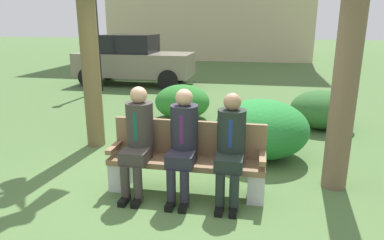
{
  "coord_description": "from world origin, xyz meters",
  "views": [
    {
      "loc": [
        1.07,
        -4.02,
        2.11
      ],
      "look_at": [
        0.23,
        0.35,
        0.85
      ],
      "focal_mm": 32.76,
      "sensor_mm": 36.0,
      "label": 1
    }
  ],
  "objects": [
    {
      "name": "shrub_mid_lawn",
      "position": [
        2.35,
        3.22,
        0.39
      ],
      "size": [
        1.24,
        1.14,
        0.77
      ],
      "primitive_type": "ellipsoid",
      "color": "#2E602B",
      "rests_on": "ground"
    },
    {
      "name": "park_bench",
      "position": [
        0.23,
        0.01,
        0.42
      ],
      "size": [
        1.95,
        0.44,
        0.9
      ],
      "color": "brown",
      "rests_on": "ground"
    },
    {
      "name": "ground_plane",
      "position": [
        0.0,
        0.0,
        0.0
      ],
      "size": [
        80.0,
        80.0,
        0.0
      ],
      "primitive_type": "plane",
      "color": "#486837"
    },
    {
      "name": "parked_car_near",
      "position": [
        -3.13,
        7.34,
        0.84
      ],
      "size": [
        3.91,
        1.73,
        1.68
      ],
      "color": "slate",
      "rests_on": "ground"
    },
    {
      "name": "seated_man_middle",
      "position": [
        0.21,
        -0.11,
        0.75
      ],
      "size": [
        0.34,
        0.72,
        1.34
      ],
      "color": "#23232D",
      "rests_on": "ground"
    },
    {
      "name": "shrub_near_bench",
      "position": [
        1.15,
        1.4,
        0.46
      ],
      "size": [
        1.49,
        1.36,
        0.93
      ],
      "primitive_type": "ellipsoid",
      "color": "#247A31",
      "rests_on": "ground"
    },
    {
      "name": "street_lamp",
      "position": [
        -3.78,
        6.08,
        2.18
      ],
      "size": [
        0.24,
        0.24,
        3.56
      ],
      "color": "black",
      "rests_on": "ground"
    },
    {
      "name": "seated_man_left",
      "position": [
        -0.36,
        -0.11,
        0.75
      ],
      "size": [
        0.34,
        0.72,
        1.35
      ],
      "color": "#38332D",
      "rests_on": "ground"
    },
    {
      "name": "seated_man_right",
      "position": [
        0.78,
        -0.12,
        0.73
      ],
      "size": [
        0.34,
        0.72,
        1.31
      ],
      "color": "#1E2823",
      "rests_on": "ground"
    },
    {
      "name": "shrub_far_lawn",
      "position": [
        -0.58,
        3.4,
        0.38
      ],
      "size": [
        1.22,
        1.11,
        0.76
      ],
      "primitive_type": "ellipsoid",
      "color": "#297329",
      "rests_on": "ground"
    }
  ]
}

